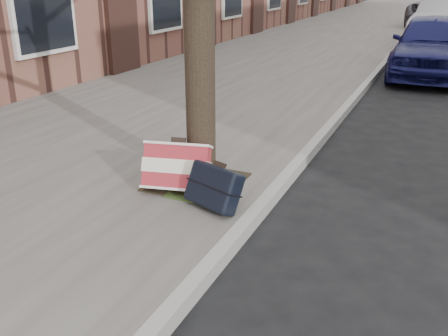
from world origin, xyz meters
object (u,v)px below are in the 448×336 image
at_px(suitcase_red, 177,167).
at_px(suitcase_navy, 214,186).
at_px(car_near_mid, 448,22).
at_px(car_near_front, 432,45).

xyz_separation_m(suitcase_red, suitcase_navy, (0.48, -0.20, -0.03)).
xyz_separation_m(suitcase_red, car_near_mid, (2.05, 12.60, 0.38)).
bearing_deg(suitcase_navy, car_near_mid, 103.34).
relative_size(car_near_front, car_near_mid, 0.86).
distance_m(suitcase_navy, car_near_mid, 12.91).
bearing_deg(suitcase_navy, suitcase_red, 177.67).
bearing_deg(car_near_front, suitcase_red, -104.09).
bearing_deg(car_near_front, suitcase_navy, -100.41).
distance_m(suitcase_red, car_near_front, 7.97).
xyz_separation_m(suitcase_navy, car_near_mid, (1.57, 12.81, 0.41)).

